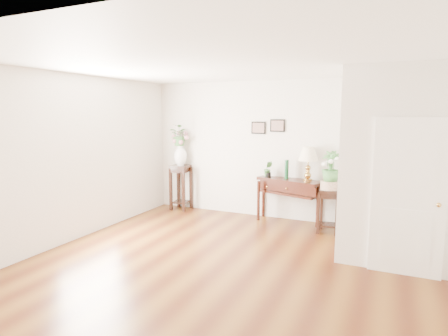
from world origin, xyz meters
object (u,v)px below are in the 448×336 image
Objects in this scene: console_table at (289,200)px; plant_stand_a at (181,187)px; plant_stand_b at (329,211)px; table_lamp at (308,162)px.

plant_stand_a is at bearing -162.38° from console_table.
plant_stand_b is at bearing -5.97° from plant_stand_a.
table_lamp is at bearing 141.96° from plant_stand_b.
console_table is 1.30× the size of plant_stand_a.
plant_stand_a is (-2.82, -0.03, -0.72)m from table_lamp.
console_table is 0.91m from plant_stand_b.
plant_stand_a is at bearing 174.03° from plant_stand_b.
table_lamp is at bearing 16.89° from console_table.
plant_stand_a is at bearing -179.35° from table_lamp.
console_table is at bearing 0.74° from plant_stand_a.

